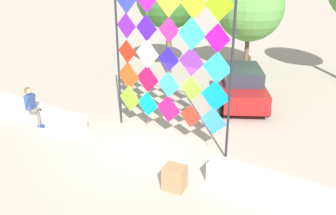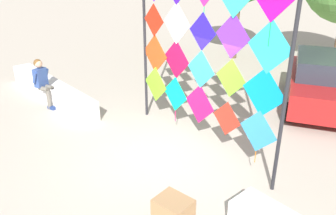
% 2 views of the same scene
% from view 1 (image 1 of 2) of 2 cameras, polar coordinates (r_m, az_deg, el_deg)
% --- Properties ---
extents(ground, '(120.00, 120.00, 0.00)m').
position_cam_1_polar(ground, '(11.30, -2.94, -6.10)').
color(ground, '#ADA393').
extents(plaza_ledge_left, '(4.66, 0.56, 0.55)m').
position_cam_1_polar(plaza_ledge_left, '(13.94, -20.25, -0.67)').
color(plaza_ledge_left, white).
rests_on(plaza_ledge_left, ground).
extents(plaza_ledge_right, '(4.66, 0.56, 0.55)m').
position_cam_1_polar(plaza_ledge_right, '(9.11, 20.35, -13.06)').
color(plaza_ledge_right, white).
rests_on(plaza_ledge_right, ground).
extents(kite_display_rack, '(4.26, 0.35, 4.84)m').
position_cam_1_polar(kite_display_rack, '(10.83, 0.07, 8.15)').
color(kite_display_rack, '#232328').
rests_on(kite_display_rack, ground).
extents(seated_vendor, '(0.66, 0.57, 1.40)m').
position_cam_1_polar(seated_vendor, '(13.21, -20.64, 0.57)').
color(seated_vendor, '#666056').
rests_on(seated_vendor, ground).
extents(parked_car, '(3.28, 4.12, 1.48)m').
position_cam_1_polar(parked_car, '(14.73, 11.48, 3.42)').
color(parked_car, maroon).
rests_on(parked_car, ground).
extents(cardboard_box_large, '(0.60, 0.52, 0.63)m').
position_cam_1_polar(cardboard_box_large, '(9.16, 1.06, -11.01)').
color(cardboard_box_large, '#9E754C').
rests_on(cardboard_box_large, ground).
extents(tree_palm_like, '(3.44, 3.31, 4.93)m').
position_cam_1_polar(tree_palm_like, '(18.71, 12.27, 15.15)').
color(tree_palm_like, brown).
rests_on(tree_palm_like, ground).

